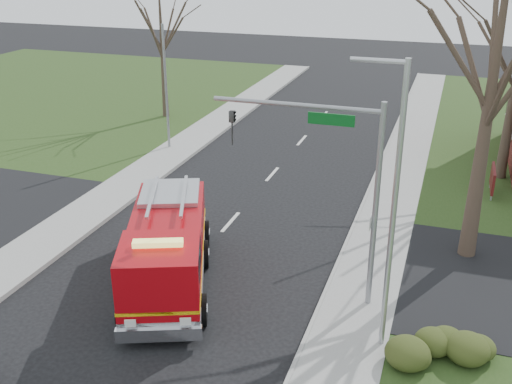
% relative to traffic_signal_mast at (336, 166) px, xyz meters
% --- Properties ---
extents(ground, '(120.00, 120.00, 0.00)m').
position_rel_traffic_signal_mast_xyz_m(ground, '(-5.21, -1.50, -4.71)').
color(ground, black).
rests_on(ground, ground).
extents(sidewalk_right, '(2.40, 80.00, 0.15)m').
position_rel_traffic_signal_mast_xyz_m(sidewalk_right, '(0.99, -1.50, -4.63)').
color(sidewalk_right, gray).
rests_on(sidewalk_right, ground).
extents(sidewalk_left, '(2.40, 80.00, 0.15)m').
position_rel_traffic_signal_mast_xyz_m(sidewalk_left, '(-11.41, -1.50, -4.63)').
color(sidewalk_left, gray).
rests_on(sidewalk_left, ground).
extents(health_center_sign, '(0.12, 2.00, 1.40)m').
position_rel_traffic_signal_mast_xyz_m(health_center_sign, '(5.29, 11.00, -3.83)').
color(health_center_sign, '#501213').
rests_on(health_center_sign, ground).
extents(hedge_corner, '(2.80, 2.00, 0.90)m').
position_rel_traffic_signal_mast_xyz_m(hedge_corner, '(3.79, -2.50, -4.13)').
color(hedge_corner, '#283412').
rests_on(hedge_corner, lawn_right).
extents(bare_tree_near, '(6.00, 6.00, 12.00)m').
position_rel_traffic_signal_mast_xyz_m(bare_tree_near, '(4.29, 4.50, 2.71)').
color(bare_tree_near, '#3D2E24').
rests_on(bare_tree_near, ground).
extents(bare_tree_left, '(4.50, 4.50, 9.00)m').
position_rel_traffic_signal_mast_xyz_m(bare_tree_left, '(-15.21, 18.50, 0.86)').
color(bare_tree_left, '#3D2E24').
rests_on(bare_tree_left, ground).
extents(traffic_signal_mast, '(5.29, 0.18, 6.80)m').
position_rel_traffic_signal_mast_xyz_m(traffic_signal_mast, '(0.00, 0.00, 0.00)').
color(traffic_signal_mast, gray).
rests_on(traffic_signal_mast, ground).
extents(streetlight_pole, '(1.48, 0.16, 8.40)m').
position_rel_traffic_signal_mast_xyz_m(streetlight_pole, '(1.93, -2.00, -0.16)').
color(streetlight_pole, '#B7BABF').
rests_on(streetlight_pole, ground).
extents(utility_pole_far, '(0.14, 0.14, 7.00)m').
position_rel_traffic_signal_mast_xyz_m(utility_pole_far, '(-12.01, 12.50, -1.21)').
color(utility_pole_far, gray).
rests_on(utility_pole_far, ground).
extents(fire_engine, '(4.96, 7.58, 2.90)m').
position_rel_traffic_signal_mast_xyz_m(fire_engine, '(-5.43, -0.91, -3.40)').
color(fire_engine, '#A5070E').
rests_on(fire_engine, ground).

